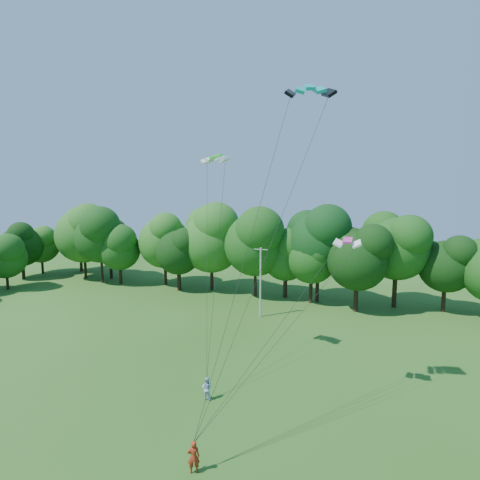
% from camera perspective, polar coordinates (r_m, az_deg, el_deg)
% --- Properties ---
extents(utility_pole, '(1.59, 0.20, 7.95)m').
position_cam_1_polar(utility_pole, '(42.36, 3.14, -6.34)').
color(utility_pole, '#A9AAA1').
rests_on(utility_pole, ground).
extents(kite_flyer_left, '(0.75, 0.68, 1.71)m').
position_cam_1_polar(kite_flyer_left, '(21.90, -7.08, -29.95)').
color(kite_flyer_left, '#AB2B16').
rests_on(kite_flyer_left, ground).
extents(kite_flyer_right, '(0.77, 0.60, 1.58)m').
position_cam_1_polar(kite_flyer_right, '(27.57, -5.07, -21.57)').
color(kite_flyer_right, '#AFCBF2').
rests_on(kite_flyer_right, ground).
extents(kite_teal, '(3.02, 2.10, 0.65)m').
position_cam_1_polar(kite_teal, '(23.63, 10.56, 21.92)').
color(kite_teal, '#05A8A5').
rests_on(kite_teal, ground).
extents(kite_green, '(2.59, 1.67, 0.45)m').
position_cam_1_polar(kite_green, '(29.90, -3.69, 12.60)').
color(kite_green, '#21E126').
rests_on(kite_green, ground).
extents(kite_pink, '(1.79, 0.93, 0.36)m').
position_cam_1_polar(kite_pink, '(25.27, 16.07, -0.05)').
color(kite_pink, '#DA3C9C').
rests_on(kite_pink, ground).
extents(tree_back_west, '(8.37, 8.37, 12.18)m').
position_cam_1_polar(tree_back_west, '(61.35, -20.52, 0.80)').
color(tree_back_west, '#342314').
rests_on(tree_back_west, ground).
extents(tree_back_center, '(8.79, 8.79, 12.79)m').
position_cam_1_polar(tree_back_center, '(48.55, 11.88, -0.05)').
color(tree_back_center, black).
rests_on(tree_back_center, ground).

